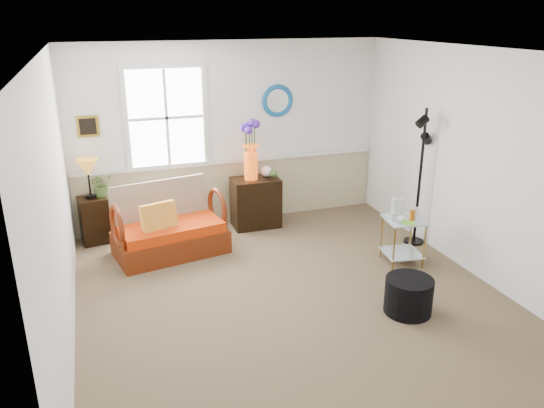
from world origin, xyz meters
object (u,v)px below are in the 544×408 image
object	(u,v)px
loveseat	(169,221)
cabinet	(256,203)
ottoman	(409,296)
floor_lamp	(420,178)
lamp_stand	(94,220)
side_table	(403,241)

from	to	relation	value
loveseat	cabinet	bearing A→B (deg)	11.71
cabinet	ottoman	world-z (taller)	cabinet
cabinet	floor_lamp	size ratio (longest dim) A/B	0.39
loveseat	floor_lamp	xyz separation A→B (m)	(3.17, -0.74, 0.46)
lamp_stand	cabinet	size ratio (longest dim) A/B	0.88
lamp_stand	ottoman	world-z (taller)	lamp_stand
loveseat	side_table	distance (m)	2.94
lamp_stand	floor_lamp	size ratio (longest dim) A/B	0.34
loveseat	side_table	bearing A→B (deg)	-34.93
lamp_stand	loveseat	bearing A→B (deg)	-37.73
floor_lamp	lamp_stand	bearing A→B (deg)	155.39
loveseat	lamp_stand	bearing A→B (deg)	131.88
loveseat	side_table	size ratio (longest dim) A/B	2.36
lamp_stand	ottoman	bearing A→B (deg)	-44.49
loveseat	cabinet	world-z (taller)	loveseat
cabinet	ottoman	bearing A→B (deg)	-73.17
floor_lamp	cabinet	bearing A→B (deg)	140.25
cabinet	floor_lamp	distance (m)	2.31
side_table	ottoman	world-z (taller)	side_table
loveseat	cabinet	size ratio (longest dim) A/B	1.91
ottoman	floor_lamp	bearing A→B (deg)	54.79
cabinet	floor_lamp	world-z (taller)	floor_lamp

